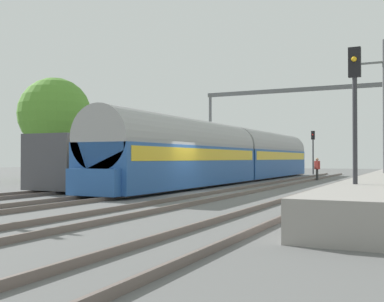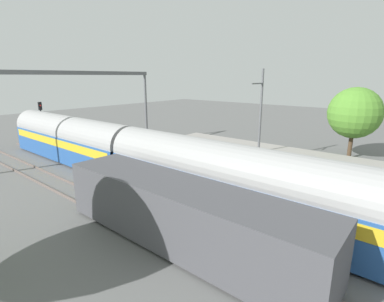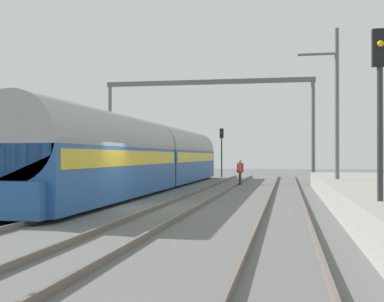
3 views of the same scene
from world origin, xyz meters
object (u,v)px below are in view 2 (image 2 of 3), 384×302
at_px(freight_car, 181,215).
at_px(railway_signal_far, 41,116).
at_px(passenger_train, 129,154).
at_px(catenary_gantry, 81,93).
at_px(person_crossing, 136,145).

bearing_deg(freight_car, railway_signal_far, 77.62).
bearing_deg(freight_car, passenger_train, 65.14).
height_order(freight_car, catenary_gantry, catenary_gantry).
distance_m(freight_car, person_crossing, 16.20).
distance_m(passenger_train, person_crossing, 7.09).
bearing_deg(freight_car, catenary_gantry, 71.62).
bearing_deg(catenary_gantry, freight_car, -108.38).
relative_size(railway_signal_far, catenary_gantry, 0.28).
xyz_separation_m(passenger_train, person_crossing, (4.83, 5.11, -0.94)).
distance_m(person_crossing, catenary_gantry, 7.01).
xyz_separation_m(passenger_train, freight_car, (-3.94, -8.51, -0.50)).
height_order(passenger_train, catenary_gantry, catenary_gantry).
bearing_deg(person_crossing, freight_car, -86.26).
bearing_deg(catenary_gantry, passenger_train, -101.98).
relative_size(passenger_train, person_crossing, 18.99).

